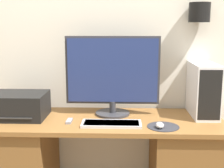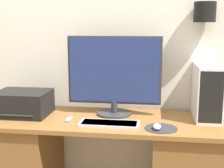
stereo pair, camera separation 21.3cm
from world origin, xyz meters
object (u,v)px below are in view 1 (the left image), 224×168
mouse (160,125)px  remote_control (69,121)px  keyboard (111,124)px  printer (19,105)px  computer_tower (203,90)px  monitor (113,74)px

mouse → remote_control: 0.61m
keyboard → printer: size_ratio=1.03×
computer_tower → mouse: bearing=-137.3°
keyboard → computer_tower: computer_tower is taller
mouse → printer: 0.99m
keyboard → mouse: bearing=-9.9°
remote_control → mouse: bearing=-10.3°
keyboard → computer_tower: size_ratio=1.02×
keyboard → mouse: (0.31, -0.05, 0.01)m
mouse → printer: bearing=167.9°
printer → remote_control: size_ratio=3.79×
mouse → remote_control: bearing=169.7°
keyboard → computer_tower: 0.72m
monitor → mouse: 0.52m
computer_tower → remote_control: computer_tower is taller
keyboard → printer: 0.68m
remote_control → printer: bearing=165.1°
monitor → printer: size_ratio=1.78×
monitor → keyboard: 0.39m
remote_control → computer_tower: bearing=12.4°
monitor → mouse: monitor is taller
mouse → remote_control: mouse is taller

